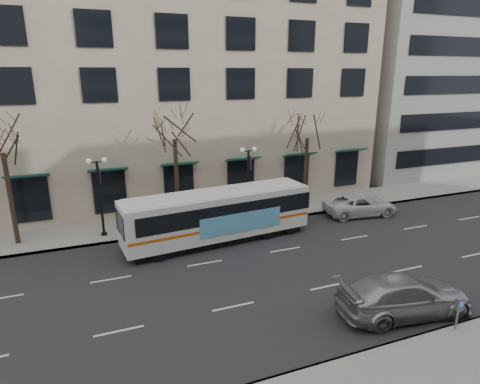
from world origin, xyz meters
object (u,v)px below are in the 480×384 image
city_bus (219,214)px  white_pickup (360,205)px  tree_far_mid (174,125)px  tree_far_left (0,137)px  lamp_post_right (248,179)px  pay_station (459,307)px  silver_car (404,295)px  tree_far_right (308,125)px  lamp_post_left (100,193)px

city_bus → white_pickup: size_ratio=2.23×
tree_far_mid → tree_far_left: bearing=-180.0°
lamp_post_right → pay_station: 15.85m
silver_car → pay_station: 2.15m
tree_far_left → tree_far_mid: (10.00, 0.00, 0.21)m
silver_car → pay_station: (1.02, -1.87, 0.30)m
tree_far_mid → city_bus: bearing=-64.8°
city_bus → pay_station: (6.03, -12.34, -0.58)m
tree_far_right → tree_far_mid: bearing=180.0°
tree_far_right → lamp_post_left: 15.40m
lamp_post_right → pay_station: lamp_post_right is taller
tree_far_mid → city_bus: size_ratio=0.71×
white_pickup → silver_car: bearing=158.0°
lamp_post_right → silver_car: lamp_post_right is taller
pay_station → tree_far_mid: bearing=122.4°
white_pickup → pay_station: pay_station is taller
lamp_post_left → pay_station: size_ratio=3.70×
lamp_post_right → silver_car: bearing=-82.6°
tree_far_mid → pay_station: 18.79m
lamp_post_left → silver_car: size_ratio=0.87×
tree_far_mid → tree_far_right: (10.00, -0.00, -0.48)m
lamp_post_right → white_pickup: 8.64m
lamp_post_left → lamp_post_right: 10.00m
tree_far_mid → lamp_post_right: size_ratio=1.64×
lamp_post_left → white_pickup: (18.02, -2.35, -2.19)m
lamp_post_right → tree_far_mid: bearing=173.2°
tree_far_left → lamp_post_left: size_ratio=1.60×
tree_far_right → silver_car: (-3.21, -14.23, -5.55)m
tree_far_right → pay_station: size_ratio=5.72×
tree_far_left → pay_station: 24.63m
tree_far_left → silver_car: (16.79, -14.23, -5.83)m
city_bus → silver_car: 11.65m
lamp_post_right → silver_car: (1.78, -13.63, -2.07)m
pay_station → white_pickup: bearing=74.9°
tree_far_right → lamp_post_right: tree_far_right is taller
pay_station → lamp_post_left: bearing=136.1°
tree_far_right → white_pickup: (3.03, -2.95, -5.67)m
tree_far_mid → tree_far_right: size_ratio=1.06×
white_pickup → pay_station: bearing=165.3°
tree_far_mid → silver_car: 16.89m
tree_far_mid → silver_car: bearing=-64.5°
lamp_post_right → white_pickup: size_ratio=0.97×
tree_far_right → pay_station: 17.08m
white_pickup → lamp_post_right: bearing=80.6°
lamp_post_right → white_pickup: bearing=-16.4°
tree_far_mid → tree_far_right: bearing=-0.0°
city_bus → silver_car: bearing=-70.1°
city_bus → white_pickup: (11.25, 0.81, -1.00)m
tree_far_mid → lamp_post_left: bearing=-173.1°
tree_far_mid → city_bus: 6.62m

